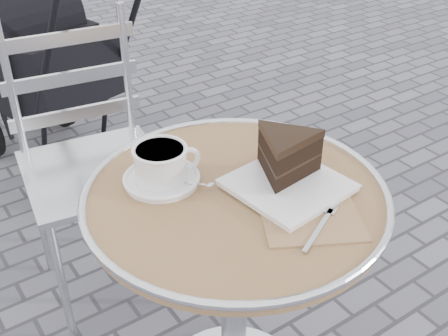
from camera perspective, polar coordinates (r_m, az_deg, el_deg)
cafe_table at (r=1.40m, az=1.12°, el=-7.97°), size 0.72×0.72×0.74m
cappuccino_set at (r=1.32m, az=-6.33°, el=0.11°), size 0.19×0.19×0.09m
cake_plate_set at (r=1.31m, az=6.41°, el=0.64°), size 0.30×0.40×0.13m
bistro_chair at (r=1.88m, az=-14.09°, el=3.75°), size 0.49×0.49×0.97m
baby_stroller at (r=2.76m, az=-18.30°, el=9.59°), size 0.68×1.07×1.04m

